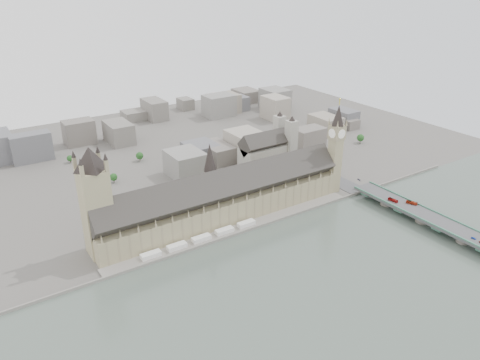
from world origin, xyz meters
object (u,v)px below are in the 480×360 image
victoria_tower (95,197)px  westminster_bridge (416,215)px  elizabeth_tower (336,143)px  red_bus_north (393,200)px  red_bus_south (412,203)px  westminster_abbey (268,152)px  car_blue (474,238)px  palace_of_westminster (223,199)px  car_approach (359,180)px

victoria_tower → westminster_bridge: 309.91m
elizabeth_tower → victoria_tower: 260.64m
red_bus_north → red_bus_south: 18.54m
elizabeth_tower → westminster_bridge: size_ratio=0.33×
westminster_bridge → westminster_abbey: 190.56m
elizabeth_tower → red_bus_south: 100.68m
westminster_bridge → red_bus_south: size_ratio=28.52×
elizabeth_tower → westminster_abbey: 96.91m
red_bus_north → car_blue: bearing=-96.6°
westminster_abbey → car_blue: 250.89m
palace_of_westminster → car_blue: size_ratio=58.96×
red_bus_north → car_approach: 57.89m
car_approach → red_bus_north: bearing=-86.4°
victoria_tower → car_blue: size_ratio=22.25×
elizabeth_tower → victoria_tower: elizabeth_tower is taller
victoria_tower → westminster_abbey: victoria_tower is taller
victoria_tower → car_approach: victoria_tower is taller
red_bus_north → palace_of_westminster: bearing=145.5°
elizabeth_tower → victoria_tower: (-260.00, 18.00, -2.88)m
palace_of_westminster → car_approach: size_ratio=53.07×
victoria_tower → car_blue: victoria_tower is taller
palace_of_westminster → car_blue: (158.55, -170.62, -11.69)m
westminster_bridge → westminster_abbey: westminster_abbey is taller
victoria_tower → elizabeth_tower: bearing=-4.0°
palace_of_westminster → westminster_abbey: size_ratio=3.90×
victoria_tower → red_bus_south: 311.15m
elizabeth_tower → red_bus_north: (19.49, -69.24, -46.31)m
elizabeth_tower → red_bus_south: (30.75, -83.98, -46.25)m
palace_of_westminster → red_bus_south: palace_of_westminster is taller
red_bus_south → car_blue: bearing=-119.9°
westminster_abbey → westminster_bridge: bearing=-74.4°
westminster_abbey → palace_of_westminster: bearing=-145.8°
red_bus_south → car_approach: bearing=68.7°
palace_of_westminster → red_bus_north: (157.49, -80.94, -10.93)m
victoria_tower → westminster_abbey: (232.92, 69.00, -30.12)m
westminster_bridge → red_bus_south: bearing=59.6°
car_approach → red_bus_south: bearing=-75.4°
westminster_abbey → red_bus_south: (57.82, -170.98, -13.24)m
car_blue → red_bus_south: bearing=71.1°
palace_of_westminster → red_bus_south: size_ratio=23.25×
victoria_tower → car_approach: 294.58m
red_bus_north → red_bus_south: (11.26, -14.74, 0.06)m
westminster_abbey → red_bus_south: size_ratio=5.97×
red_bus_south → victoria_tower: bearing=138.5°
elizabeth_tower → red_bus_north: size_ratio=9.83×
westminster_bridge → victoria_tower: bearing=158.2°
red_bus_south → westminster_abbey: bearing=86.5°
palace_of_westminster → elizabeth_tower: 142.94m
car_blue → victoria_tower: bearing=136.6°
red_bus_north → car_blue: size_ratio=2.43×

